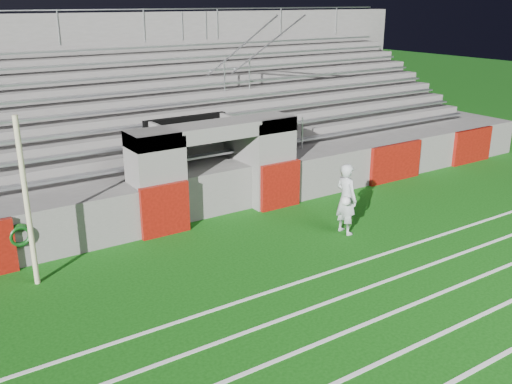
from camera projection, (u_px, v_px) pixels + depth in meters
ground at (292, 259)px, 13.23m from camera, size 90.00×90.00×0.00m
field_post at (27, 203)px, 11.53m from camera, size 0.11×0.11×3.61m
field_markings at (477, 369)px, 9.29m from camera, size 28.00×8.09×0.01m
stadium_structure at (149, 133)px, 19.03m from camera, size 26.00×8.48×5.42m
goalkeeper_with_ball at (346, 199)px, 14.43m from camera, size 0.65×0.77×1.84m
hose_coil at (20, 236)px, 12.51m from camera, size 0.54×0.15×0.54m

